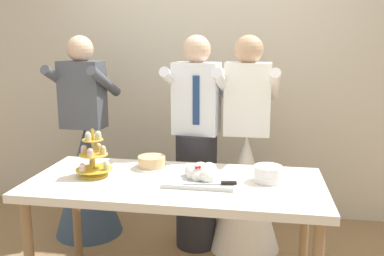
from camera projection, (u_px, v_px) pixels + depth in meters
name	position (u px, v px, depth m)	size (l,w,h in m)	color
rear_wall	(207.00, 59.00, 3.77)	(5.20, 0.10, 2.90)	beige
dessert_table	(176.00, 192.00, 2.54)	(1.80, 0.80, 0.78)	silver
cupcake_stand	(94.00, 158.00, 2.59)	(0.23, 0.23, 0.31)	gold
main_cake_tray	(201.00, 175.00, 2.50)	(0.43, 0.31, 0.12)	silver
plate_stack	(268.00, 174.00, 2.49)	(0.18, 0.18, 0.10)	white
round_cake	(152.00, 163.00, 2.77)	(0.24, 0.24, 0.08)	white
person_groom	(196.00, 155.00, 3.19)	(0.51, 0.54, 1.66)	#232328
person_bride	(245.00, 177.00, 3.19)	(0.56, 0.56, 1.66)	white
person_guest	(87.00, 167.00, 3.44)	(0.56, 0.56, 1.66)	#334760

